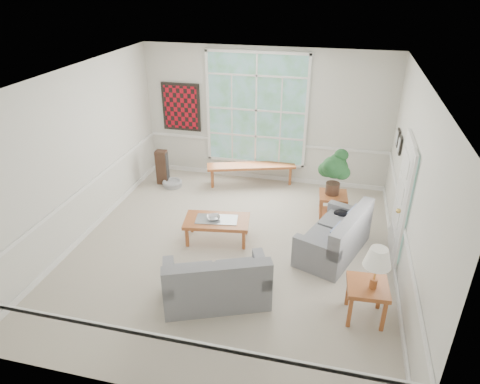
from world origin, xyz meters
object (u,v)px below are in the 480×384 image
(loveseat_front, at_px, (216,276))
(side_table, at_px, (365,301))
(coffee_table, at_px, (217,230))
(end_table, at_px, (332,206))
(loveseat_right, at_px, (334,232))

(loveseat_front, distance_m, side_table, 2.14)
(loveseat_front, bearing_deg, coffee_table, 83.83)
(coffee_table, distance_m, end_table, 2.35)
(side_table, bearing_deg, coffee_table, 151.53)
(loveseat_front, height_order, end_table, loveseat_front)
(loveseat_right, bearing_deg, loveseat_front, -114.19)
(loveseat_front, bearing_deg, loveseat_right, 22.92)
(loveseat_right, xyz_separation_m, loveseat_front, (-1.62, -1.62, -0.00))
(coffee_table, bearing_deg, loveseat_right, -5.87)
(loveseat_front, bearing_deg, end_table, 38.89)
(loveseat_right, height_order, side_table, loveseat_right)
(end_table, height_order, side_table, side_table)
(loveseat_front, bearing_deg, side_table, -18.74)
(loveseat_right, xyz_separation_m, coffee_table, (-2.05, -0.11, -0.20))
(coffee_table, distance_m, side_table, 2.91)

